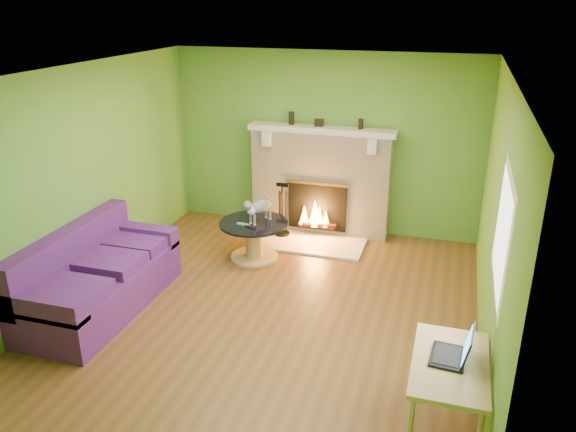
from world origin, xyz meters
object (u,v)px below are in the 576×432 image
sofa (96,278)px  cat (260,209)px  desk (449,371)px  coffee_table (254,237)px

sofa → cat: 2.22m
sofa → desk: 3.94m
sofa → desk: size_ratio=2.10×
cat → coffee_table: bearing=-121.5°
sofa → coffee_table: sofa is taller
coffee_table → cat: size_ratio=1.62×
coffee_table → cat: bearing=32.0°
sofa → coffee_table: bearing=53.9°
coffee_table → desk: size_ratio=0.94×
coffee_table → cat: 0.40m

